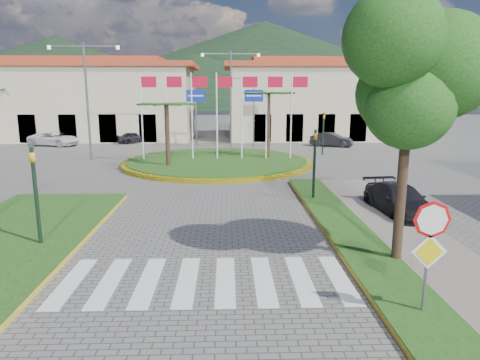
{
  "coord_description": "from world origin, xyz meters",
  "views": [
    {
      "loc": [
        0.67,
        -6.4,
        4.87
      ],
      "look_at": [
        1.11,
        8.0,
        1.84
      ],
      "focal_mm": 32.0,
      "sensor_mm": 36.0,
      "label": 1
    }
  ],
  "objects_px": {
    "white_van": "(54,139)",
    "car_side_right": "(400,200)",
    "car_dark_b": "(331,140)",
    "stop_sign": "(430,240)",
    "car_dark_a": "(134,137)",
    "roundabout_island": "(217,161)",
    "deciduous_tree": "(410,78)"
  },
  "relations": [
    {
      "from": "white_van",
      "to": "car_side_right",
      "type": "height_order",
      "value": "white_van"
    },
    {
      "from": "car_dark_b",
      "to": "car_side_right",
      "type": "height_order",
      "value": "car_dark_b"
    },
    {
      "from": "stop_sign",
      "to": "car_dark_a",
      "type": "relative_size",
      "value": 0.82
    },
    {
      "from": "roundabout_island",
      "to": "car_side_right",
      "type": "bearing_deg",
      "value": -58.42
    },
    {
      "from": "stop_sign",
      "to": "white_van",
      "type": "xyz_separation_m",
      "value": [
        -19.69,
        30.18,
        -1.17
      ]
    },
    {
      "from": "deciduous_tree",
      "to": "white_van",
      "type": "distance_m",
      "value": 34.19
    },
    {
      "from": "roundabout_island",
      "to": "car_dark_b",
      "type": "relative_size",
      "value": 3.44
    },
    {
      "from": "stop_sign",
      "to": "white_van",
      "type": "bearing_deg",
      "value": 123.13
    },
    {
      "from": "stop_sign",
      "to": "deciduous_tree",
      "type": "height_order",
      "value": "deciduous_tree"
    },
    {
      "from": "roundabout_island",
      "to": "stop_sign",
      "type": "xyz_separation_m",
      "value": [
        4.9,
        -20.04,
        1.61
      ]
    },
    {
      "from": "deciduous_tree",
      "to": "car_side_right",
      "type": "distance_m",
      "value": 6.93
    },
    {
      "from": "car_dark_b",
      "to": "white_van",
      "type": "bearing_deg",
      "value": 109.93
    },
    {
      "from": "car_dark_b",
      "to": "roundabout_island",
      "type": "bearing_deg",
      "value": 154.83
    },
    {
      "from": "car_dark_a",
      "to": "car_dark_b",
      "type": "distance_m",
      "value": 18.12
    },
    {
      "from": "white_van",
      "to": "car_side_right",
      "type": "relative_size",
      "value": 1.08
    },
    {
      "from": "roundabout_island",
      "to": "deciduous_tree",
      "type": "xyz_separation_m",
      "value": [
        5.5,
        -17.0,
        5.0
      ]
    },
    {
      "from": "car_dark_a",
      "to": "car_side_right",
      "type": "bearing_deg",
      "value": -170.96
    },
    {
      "from": "car_side_right",
      "to": "car_dark_a",
      "type": "bearing_deg",
      "value": 117.43
    },
    {
      "from": "roundabout_island",
      "to": "car_dark_a",
      "type": "xyz_separation_m",
      "value": [
        -8.0,
        11.83,
        0.37
      ]
    },
    {
      "from": "deciduous_tree",
      "to": "car_dark_b",
      "type": "distance_m",
      "value": 26.65
    },
    {
      "from": "deciduous_tree",
      "to": "car_dark_b",
      "type": "bearing_deg",
      "value": 80.4
    },
    {
      "from": "car_side_right",
      "to": "deciduous_tree",
      "type": "bearing_deg",
      "value": -117.98
    },
    {
      "from": "stop_sign",
      "to": "white_van",
      "type": "relative_size",
      "value": 0.6
    },
    {
      "from": "white_van",
      "to": "car_dark_b",
      "type": "distance_m",
      "value": 24.7
    },
    {
      "from": "white_van",
      "to": "car_side_right",
      "type": "xyz_separation_m",
      "value": [
        22.29,
        -22.33,
        -0.02
      ]
    },
    {
      "from": "deciduous_tree",
      "to": "car_dark_b",
      "type": "relative_size",
      "value": 1.84
    },
    {
      "from": "roundabout_island",
      "to": "car_dark_b",
      "type": "height_order",
      "value": "roundabout_island"
    },
    {
      "from": "white_van",
      "to": "car_dark_a",
      "type": "relative_size",
      "value": 1.37
    },
    {
      "from": "car_side_right",
      "to": "white_van",
      "type": "bearing_deg",
      "value": 129.55
    },
    {
      "from": "roundabout_island",
      "to": "stop_sign",
      "type": "bearing_deg",
      "value": -76.27
    },
    {
      "from": "white_van",
      "to": "car_dark_a",
      "type": "bearing_deg",
      "value": -59.22
    },
    {
      "from": "roundabout_island",
      "to": "stop_sign",
      "type": "distance_m",
      "value": 20.69
    }
  ]
}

